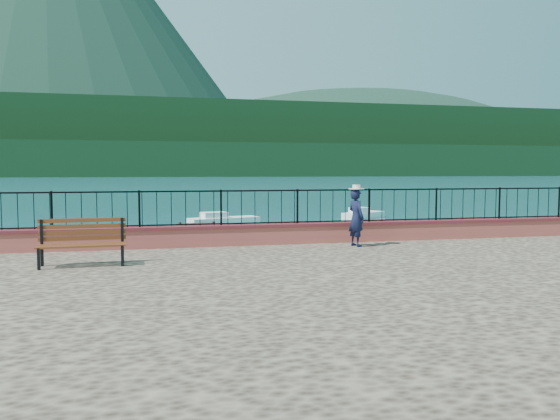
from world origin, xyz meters
name	(u,v)px	position (x,y,z in m)	size (l,w,h in m)	color
ground	(353,317)	(0.00, 0.00, 0.00)	(2000.00, 2000.00, 0.00)	#19596B
promenade	(538,400)	(0.00, -6.00, 0.60)	(30.00, 20.00, 1.20)	#332821
parapet	(307,233)	(0.00, 3.70, 1.49)	(28.00, 0.46, 0.58)	#A43B42
railing	(307,207)	(0.00, 3.70, 2.25)	(27.00, 0.05, 0.95)	black
dock	(209,244)	(-2.00, 12.00, 0.15)	(2.00, 16.00, 0.30)	#2D231C
far_forest	(158,160)	(0.00, 300.00, 9.00)	(900.00, 60.00, 18.00)	black
foothills	(156,142)	(0.00, 360.00, 22.00)	(900.00, 120.00, 44.00)	black
volcano	(48,14)	(-120.00, 700.00, 190.00)	(560.00, 560.00, 380.00)	#142D23
companion_hill	(357,173)	(220.00, 560.00, 0.00)	(448.00, 384.00, 180.00)	#142D23
park_bench	(82,252)	(-5.88, 1.19, 1.51)	(1.88, 0.67, 1.03)	black
person	(356,218)	(1.12, 2.73, 1.99)	(0.58, 0.38, 1.58)	black
hat	(356,187)	(1.12, 2.73, 2.84)	(0.44, 0.44, 0.12)	white
boat_0	(122,242)	(-5.55, 11.38, 0.40)	(4.02, 1.30, 0.80)	silver
boat_1	(344,237)	(3.85, 11.07, 0.40)	(3.43, 1.30, 0.80)	silver
boat_4	(224,218)	(-0.03, 21.85, 0.40)	(4.34, 1.30, 0.80)	white
boat_5	(364,212)	(9.95, 23.88, 0.40)	(3.50, 1.30, 0.80)	silver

